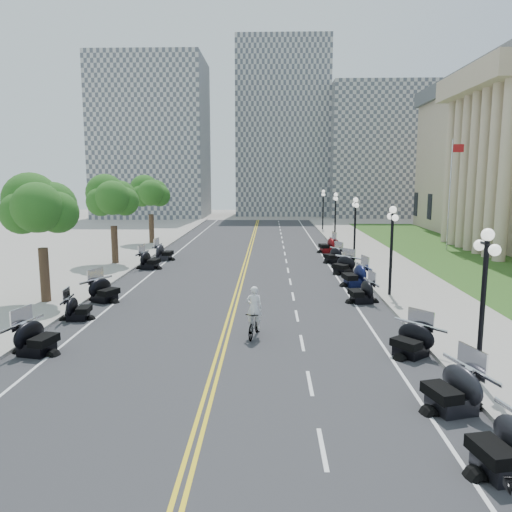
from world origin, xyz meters
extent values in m
plane|color=gray|center=(0.00, 0.00, 0.00)|extent=(160.00, 160.00, 0.00)
cube|color=#333335|center=(0.00, 10.00, 0.00)|extent=(16.00, 90.00, 0.01)
cube|color=yellow|center=(-0.12, 10.00, 0.01)|extent=(0.12, 90.00, 0.00)
cube|color=yellow|center=(0.12, 10.00, 0.01)|extent=(0.12, 90.00, 0.00)
cube|color=white|center=(6.40, 10.00, 0.01)|extent=(0.12, 90.00, 0.00)
cube|color=white|center=(-6.40, 10.00, 0.01)|extent=(0.12, 90.00, 0.00)
cube|color=white|center=(3.20, -12.00, 0.01)|extent=(0.12, 2.00, 0.00)
cube|color=white|center=(3.20, -8.00, 0.01)|extent=(0.12, 2.00, 0.00)
cube|color=white|center=(3.20, -4.00, 0.01)|extent=(0.12, 2.00, 0.00)
cube|color=white|center=(3.20, 0.00, 0.01)|extent=(0.12, 2.00, 0.00)
cube|color=white|center=(3.20, 4.00, 0.01)|extent=(0.12, 2.00, 0.00)
cube|color=white|center=(3.20, 8.00, 0.01)|extent=(0.12, 2.00, 0.00)
cube|color=white|center=(3.20, 12.00, 0.01)|extent=(0.12, 2.00, 0.00)
cube|color=white|center=(3.20, 16.00, 0.01)|extent=(0.12, 2.00, 0.00)
cube|color=white|center=(3.20, 20.00, 0.01)|extent=(0.12, 2.00, 0.00)
cube|color=white|center=(3.20, 24.00, 0.01)|extent=(0.12, 2.00, 0.00)
cube|color=white|center=(3.20, 28.00, 0.01)|extent=(0.12, 2.00, 0.00)
cube|color=white|center=(3.20, 32.00, 0.01)|extent=(0.12, 2.00, 0.00)
cube|color=white|center=(3.20, 36.00, 0.01)|extent=(0.12, 2.00, 0.00)
cube|color=white|center=(3.20, 40.00, 0.01)|extent=(0.12, 2.00, 0.00)
cube|color=white|center=(3.20, 44.00, 0.01)|extent=(0.12, 2.00, 0.00)
cube|color=white|center=(3.20, 48.00, 0.01)|extent=(0.12, 2.00, 0.00)
cube|color=white|center=(3.20, 52.00, 0.01)|extent=(0.12, 2.00, 0.00)
cube|color=#9E9991|center=(10.50, 10.00, 0.07)|extent=(5.00, 90.00, 0.15)
cube|color=#9E9991|center=(-10.50, 10.00, 0.07)|extent=(5.00, 90.00, 0.15)
cube|color=#356023|center=(17.50, 18.00, 0.05)|extent=(9.00, 60.00, 0.10)
cube|color=gray|center=(-18.00, 62.00, 13.00)|extent=(18.00, 14.00, 26.00)
cube|color=gray|center=(4.00, 68.00, 15.00)|extent=(16.00, 12.00, 30.00)
cube|color=gray|center=(22.00, 65.00, 11.00)|extent=(20.00, 14.00, 22.00)
imported|color=#A51414|center=(1.23, -3.29, 0.57)|extent=(0.90, 1.98, 1.15)
imported|color=white|center=(1.23, -3.29, 2.07)|extent=(0.67, 0.44, 1.85)
camera|label=1|loc=(1.87, -23.48, 6.65)|focal=35.00mm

